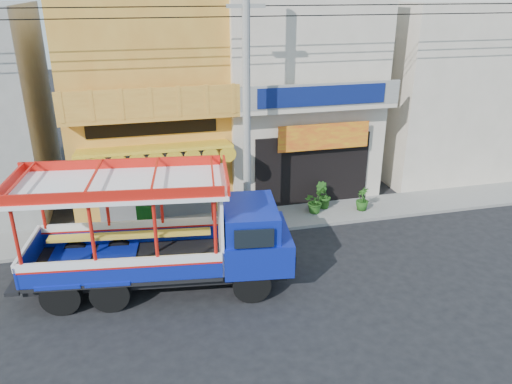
% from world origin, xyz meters
% --- Properties ---
extents(ground, '(90.00, 90.00, 0.00)m').
position_xyz_m(ground, '(0.00, 0.00, 0.00)').
color(ground, black).
rests_on(ground, ground).
extents(sidewalk, '(30.00, 2.00, 0.12)m').
position_xyz_m(sidewalk, '(0.00, 4.00, 0.06)').
color(sidewalk, slate).
rests_on(sidewalk, ground).
extents(shophouse_left, '(6.00, 7.50, 8.24)m').
position_xyz_m(shophouse_left, '(-4.00, 7.96, 4.11)').
color(shophouse_left, '#C6802C').
rests_on(shophouse_left, ground).
extents(shophouse_right, '(6.00, 6.75, 8.24)m').
position_xyz_m(shophouse_right, '(2.00, 7.96, 4.11)').
color(shophouse_right, beige).
rests_on(shophouse_right, ground).
extents(party_pilaster, '(0.35, 0.30, 8.00)m').
position_xyz_m(party_pilaster, '(-1.00, 4.85, 4.00)').
color(party_pilaster, beige).
rests_on(party_pilaster, ground).
extents(filler_building_right, '(6.00, 6.00, 7.60)m').
position_xyz_m(filler_building_right, '(9.00, 8.00, 3.80)').
color(filler_building_right, beige).
rests_on(filler_building_right, ground).
extents(utility_pole, '(28.00, 0.26, 9.00)m').
position_xyz_m(utility_pole, '(-0.85, 3.30, 5.03)').
color(utility_pole, gray).
rests_on(utility_pole, ground).
extents(songthaew_truck, '(7.90, 3.43, 3.57)m').
position_xyz_m(songthaew_truck, '(-3.72, 0.39, 1.72)').
color(songthaew_truck, black).
rests_on(songthaew_truck, ground).
extents(green_sign, '(0.62, 0.40, 0.95)m').
position_xyz_m(green_sign, '(-4.51, 3.97, 0.52)').
color(green_sign, black).
rests_on(green_sign, sidewalk).
extents(potted_plant_a, '(1.01, 1.06, 0.91)m').
position_xyz_m(potted_plant_a, '(1.80, 4.05, 0.58)').
color(potted_plant_a, '#1F4E16').
rests_on(potted_plant_a, sidewalk).
extents(potted_plant_b, '(0.72, 0.67, 1.05)m').
position_xyz_m(potted_plant_b, '(2.27, 4.35, 0.64)').
color(potted_plant_b, '#1F4E16').
rests_on(potted_plant_b, sidewalk).
extents(potted_plant_c, '(0.54, 0.54, 0.90)m').
position_xyz_m(potted_plant_c, '(3.67, 3.82, 0.57)').
color(potted_plant_c, '#1F4E16').
rests_on(potted_plant_c, sidewalk).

